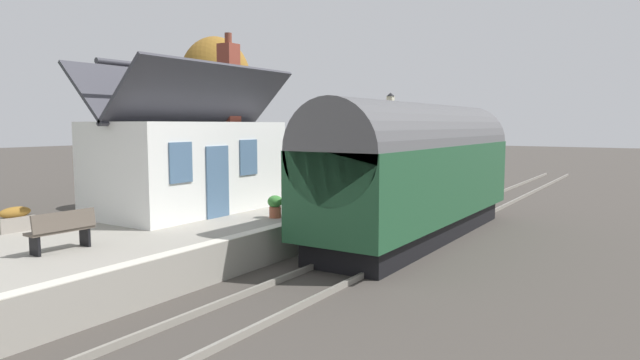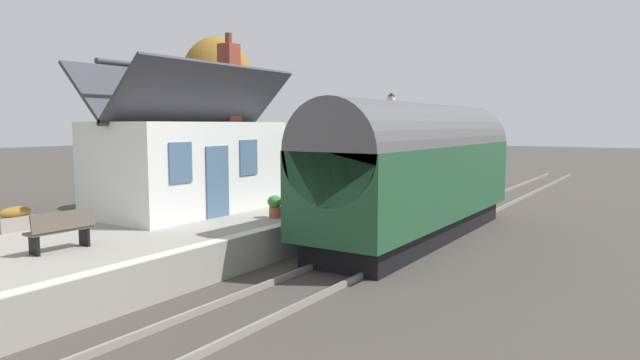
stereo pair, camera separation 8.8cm
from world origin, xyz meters
name	(u,v)px [view 1 (the left image)]	position (x,y,z in m)	size (l,w,h in m)	color
ground_plane	(389,236)	(0.00, 0.00, 0.00)	(160.00, 160.00, 0.00)	#423D38
platform	(289,211)	(0.00, 4.04, 0.46)	(32.00, 6.08, 0.92)	gray
platform_edge_coping	(358,205)	(0.00, 1.18, 0.93)	(32.00, 0.36, 0.02)	beige
rail_near	(436,239)	(0.00, -1.62, 0.07)	(52.00, 0.08, 0.14)	gray
rail_far	(394,234)	(0.00, -0.18, 0.07)	(52.00, 0.08, 0.14)	gray
train	(418,169)	(0.19, -0.90, 2.22)	(11.04, 2.73, 4.32)	black
station_building	(190,161)	(-3.87, 5.09, 2.50)	(6.33, 3.45, 5.78)	white
bench_near_building	(401,170)	(8.85, 3.60, 1.40)	(1.42, 0.50, 0.88)	brown
bench_platform_end	(62,229)	(-9.32, 3.29, 1.40)	(1.42, 0.49, 0.88)	brown
bench_by_lamp	(334,182)	(2.21, 3.44, 1.40)	(1.41, 0.46, 0.88)	brown
bench_mid_platform	(420,167)	(10.96, 3.47, 1.40)	(1.42, 0.50, 0.88)	brown
planter_corner_building	(339,174)	(6.60, 5.88, 1.23)	(0.98, 0.32, 0.64)	teal
planter_bench_right	(350,193)	(0.54, 1.80, 1.22)	(0.98, 0.32, 0.63)	black
planter_edge_far	(273,184)	(1.62, 6.04, 1.19)	(1.02, 0.32, 0.55)	teal
planter_by_door	(15,220)	(-8.70, 6.35, 1.23)	(0.90, 0.32, 0.64)	gray
planter_under_sign	(275,205)	(-3.48, 2.02, 1.29)	(0.44, 0.44, 0.66)	#9E5138
lamp_post_platform	(390,124)	(4.01, 1.92, 3.68)	(0.32, 0.50, 3.99)	black
station_sign_board	(399,161)	(5.06, 1.98, 2.11)	(0.96, 0.06, 1.57)	black
tree_far_right	(216,82)	(6.10, 13.42, 5.94)	(3.94, 3.81, 8.38)	#4C3828
tree_distant	(175,113)	(0.38, 10.36, 4.15)	(2.92, 3.20, 5.61)	#4C3828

